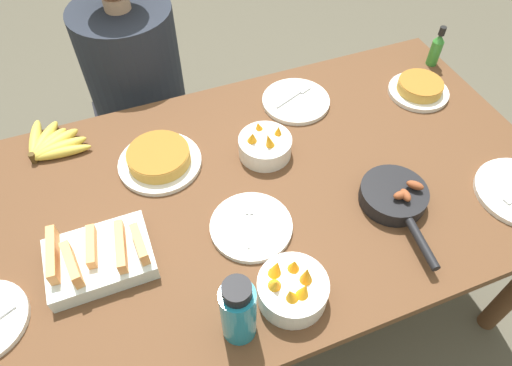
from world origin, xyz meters
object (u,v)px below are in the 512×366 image
object	(u,v)px
skillet	(395,197)
frittata_plate_side	(419,88)
person_figure	(144,112)
banana_bunch	(50,145)
frittata_plate_center	(159,159)
water_bottle	(238,311)
empty_plate_near_front	(251,226)
fruit_bowl_mango	(292,289)
empty_plate_far_right	(296,101)
fruit_bowl_citrus	(265,145)
melon_tray	(99,258)
hot_sauce_bottle	(436,48)

from	to	relation	value
skillet	frittata_plate_side	world-z (taller)	skillet
frittata_plate_side	person_figure	distance (m)	1.12
banana_bunch	frittata_plate_center	distance (m)	0.37
frittata_plate_center	water_bottle	xyz separation A→B (m)	(0.05, -0.59, 0.08)
empty_plate_near_front	fruit_bowl_mango	xyz separation A→B (m)	(0.02, -0.23, 0.03)
frittata_plate_center	empty_plate_far_right	distance (m)	0.53
fruit_bowl_mango	fruit_bowl_citrus	distance (m)	0.50
fruit_bowl_citrus	water_bottle	world-z (taller)	water_bottle
banana_bunch	empty_plate_far_right	world-z (taller)	banana_bunch
skillet	empty_plate_near_front	size ratio (longest dim) A/B	1.51
skillet	fruit_bowl_mango	size ratio (longest dim) A/B	1.98
person_figure	empty_plate_near_front	bearing A→B (deg)	-79.82
empty_plate_far_right	person_figure	size ratio (longest dim) A/B	0.19
frittata_plate_center	person_figure	bearing A→B (deg)	87.78
frittata_plate_center	water_bottle	distance (m)	0.59
skillet	frittata_plate_center	bearing A→B (deg)	-116.12
melon_tray	frittata_plate_side	world-z (taller)	melon_tray
melon_tray	person_figure	distance (m)	0.93
skillet	water_bottle	xyz separation A→B (m)	(-0.55, -0.19, 0.08)
skillet	empty_plate_far_right	distance (m)	0.51
melon_tray	fruit_bowl_mango	bearing A→B (deg)	-31.76
banana_bunch	frittata_plate_center	size ratio (longest dim) A/B	0.79
hot_sauce_bottle	person_figure	world-z (taller)	person_figure
melon_tray	fruit_bowl_mango	distance (m)	0.51
frittata_plate_center	empty_plate_near_front	size ratio (longest dim) A/B	1.12
hot_sauce_bottle	person_figure	bearing A→B (deg)	158.53
melon_tray	empty_plate_near_front	distance (m)	0.41
banana_bunch	melon_tray	world-z (taller)	melon_tray
banana_bunch	fruit_bowl_citrus	size ratio (longest dim) A/B	1.22
person_figure	fruit_bowl_mango	bearing A→B (deg)	-80.85
empty_plate_near_front	fruit_bowl_mango	distance (m)	0.23
fruit_bowl_mango	person_figure	size ratio (longest dim) A/B	0.14
frittata_plate_side	empty_plate_near_front	world-z (taller)	frittata_plate_side
empty_plate_near_front	person_figure	distance (m)	0.93
melon_tray	empty_plate_far_right	bearing A→B (deg)	28.33
frittata_plate_center	empty_plate_far_right	world-z (taller)	frittata_plate_center
water_bottle	hot_sauce_bottle	world-z (taller)	water_bottle
skillet	empty_plate_near_front	distance (m)	0.42
skillet	fruit_bowl_citrus	xyz separation A→B (m)	(-0.27, 0.32, 0.01)
fruit_bowl_mango	frittata_plate_center	bearing A→B (deg)	109.83
frittata_plate_center	person_figure	world-z (taller)	person_figure
person_figure	fruit_bowl_citrus	bearing A→B (deg)	-64.44
skillet	empty_plate_far_right	world-z (taller)	skillet
water_bottle	hot_sauce_bottle	size ratio (longest dim) A/B	1.39
melon_tray	fruit_bowl_mango	size ratio (longest dim) A/B	1.52
empty_plate_near_front	water_bottle	bearing A→B (deg)	-116.46
banana_bunch	frittata_plate_center	xyz separation A→B (m)	(0.31, -0.19, 0.01)
fruit_bowl_citrus	hot_sauce_bottle	world-z (taller)	hot_sauce_bottle
banana_bunch	water_bottle	distance (m)	0.87
empty_plate_far_right	person_figure	distance (m)	0.71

